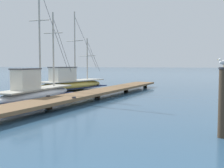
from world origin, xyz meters
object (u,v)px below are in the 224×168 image
at_px(mooring_piling, 223,101).
at_px(fishing_boat_1, 36,92).
at_px(fishing_boat_0, 71,83).
at_px(perched_seagull, 224,62).

bearing_deg(mooring_piling, fishing_boat_1, 152.57).
bearing_deg(mooring_piling, fishing_boat_0, 132.84).
relative_size(fishing_boat_0, fishing_boat_1, 0.97).
bearing_deg(fishing_boat_1, perched_seagull, -27.42).
bearing_deg(mooring_piling, perched_seagull, -19.27).
bearing_deg(fishing_boat_1, fishing_boat_0, 100.56).
relative_size(fishing_boat_1, mooring_piling, 3.78).
bearing_deg(perched_seagull, mooring_piling, 160.73).
xyz_separation_m(fishing_boat_0, perched_seagull, (11.16, -12.03, 1.63)).
xyz_separation_m(fishing_boat_1, perched_seagull, (9.88, -5.12, 1.65)).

